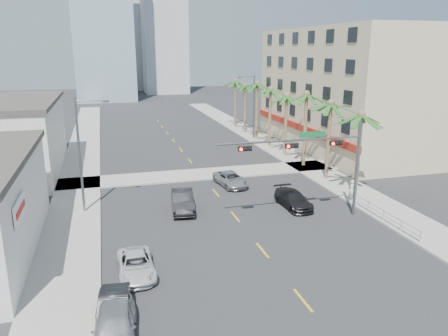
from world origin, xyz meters
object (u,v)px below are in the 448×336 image
at_px(traffic_signal_mast, 320,154).
at_px(pedestrian, 351,190).
at_px(car_lane_right, 293,199).
at_px(car_lane_left, 183,201).
at_px(car_parked_near, 115,327).
at_px(car_parked_far, 136,265).
at_px(car_parked_mid, 114,310).
at_px(car_lane_center, 231,179).

xyz_separation_m(traffic_signal_mast, pedestrian, (4.52, 2.58, -4.00)).
relative_size(traffic_signal_mast, car_lane_right, 2.43).
bearing_deg(car_lane_right, car_lane_left, 167.22).
distance_m(car_parked_near, car_lane_left, 16.40).
bearing_deg(car_parked_near, traffic_signal_mast, 38.96).
distance_m(traffic_signal_mast, car_lane_left, 11.31).
height_order(car_parked_far, car_lane_right, car_lane_right).
height_order(traffic_signal_mast, car_lane_left, traffic_signal_mast).
height_order(traffic_signal_mast, car_parked_mid, traffic_signal_mast).
height_order(car_parked_near, pedestrian, pedestrian).
relative_size(car_parked_near, car_lane_right, 1.02).
bearing_deg(car_parked_mid, car_parked_far, 77.93).
relative_size(car_parked_near, car_parked_far, 1.08).
height_order(car_lane_left, pedestrian, pedestrian).
xyz_separation_m(traffic_signal_mast, car_lane_right, (-0.59, 2.88, -4.40)).
bearing_deg(car_parked_far, car_parked_near, -103.89).
bearing_deg(car_lane_left, car_parked_near, -103.96).
height_order(car_lane_right, pedestrian, pedestrian).
xyz_separation_m(car_parked_near, car_lane_left, (5.76, 15.35, 0.00)).
xyz_separation_m(car_parked_mid, car_parked_far, (1.37, 4.29, -0.06)).
height_order(car_parked_mid, car_parked_far, car_parked_mid).
xyz_separation_m(car_parked_near, car_lane_center, (11.30, 20.56, -0.15)).
xyz_separation_m(car_parked_mid, car_lane_left, (5.76, 13.82, 0.13)).
distance_m(car_lane_left, pedestrian, 14.08).
relative_size(car_lane_left, pedestrian, 2.62).
height_order(traffic_signal_mast, car_parked_far, traffic_signal_mast).
bearing_deg(pedestrian, car_parked_mid, 11.25).
xyz_separation_m(car_lane_center, car_lane_right, (3.29, -6.89, 0.02)).
distance_m(traffic_signal_mast, pedestrian, 6.56).
bearing_deg(car_lane_center, car_parked_near, -126.39).
distance_m(car_lane_right, pedestrian, 5.13).
relative_size(traffic_signal_mast, car_parked_far, 2.58).
bearing_deg(car_lane_center, car_lane_right, -72.05).
bearing_deg(car_lane_center, car_parked_mid, -128.30).
bearing_deg(car_parked_near, car_parked_far, 80.35).
bearing_deg(traffic_signal_mast, car_parked_mid, -148.63).
bearing_deg(car_lane_left, car_parked_far, -108.15).
relative_size(car_lane_right, pedestrian, 2.49).
relative_size(car_parked_mid, pedestrian, 2.19).
distance_m(car_lane_center, pedestrian, 11.07).
xyz_separation_m(traffic_signal_mast, car_lane_left, (-9.42, 4.56, -4.27)).
height_order(car_lane_left, car_lane_right, car_lane_left).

